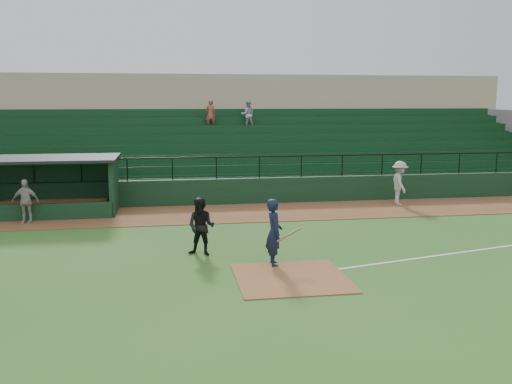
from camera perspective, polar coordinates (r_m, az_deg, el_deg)
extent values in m
plane|color=#2C5B1D|center=(16.24, 2.84, -7.71)|extent=(90.00, 90.00, 0.00)
cube|color=brown|center=(23.88, -1.15, -2.13)|extent=(40.00, 4.00, 0.03)
cube|color=brown|center=(15.30, 3.63, -8.74)|extent=(3.00, 3.00, 0.03)
cube|color=white|center=(20.43, 24.69, -4.99)|extent=(17.49, 4.44, 0.01)
cube|color=black|center=(25.92, -1.83, 0.09)|extent=(36.00, 0.35, 1.20)
cylinder|color=black|center=(25.71, -1.85, 3.61)|extent=(36.00, 0.06, 0.06)
cube|color=slate|center=(30.60, -3.02, 3.76)|extent=(36.00, 9.00, 3.60)
cube|color=#0F3719|center=(30.06, -2.93, 4.52)|extent=(34.56, 8.00, 4.05)
cube|color=tan|center=(36.96, -4.14, 6.88)|extent=(38.00, 3.00, 6.40)
cube|color=slate|center=(34.95, -3.85, 7.56)|extent=(36.00, 2.00, 0.20)
imported|color=#A9A9A9|center=(32.43, -0.85, 7.92)|extent=(0.79, 0.62, 1.63)
imported|color=#9C4239|center=(32.19, -4.67, 7.90)|extent=(0.60, 0.40, 1.66)
cube|color=black|center=(26.63, -23.19, 0.78)|extent=(8.50, 0.20, 2.30)
cube|color=black|center=(24.65, -14.29, 0.62)|extent=(0.20, 2.60, 2.30)
cube|color=black|center=(25.25, -24.06, 3.07)|extent=(8.90, 3.20, 0.12)
cube|color=olive|center=(26.39, -23.27, -1.28)|extent=(7.65, 0.40, 0.50)
cube|color=black|center=(24.23, -24.55, -2.01)|extent=(8.50, 0.12, 0.70)
imported|color=black|center=(16.17, 1.86, -4.16)|extent=(0.48, 0.72, 1.97)
cylinder|color=olive|center=(16.06, 3.40, -4.39)|extent=(0.79, 0.34, 0.35)
imported|color=black|center=(17.35, -5.62, -3.54)|extent=(1.08, 0.98, 1.81)
imported|color=#ACA6A1|center=(26.32, 14.47, 0.89)|extent=(0.90, 1.38, 2.01)
imported|color=#A6A19B|center=(23.49, -22.51, -0.87)|extent=(1.03, 0.47, 1.72)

